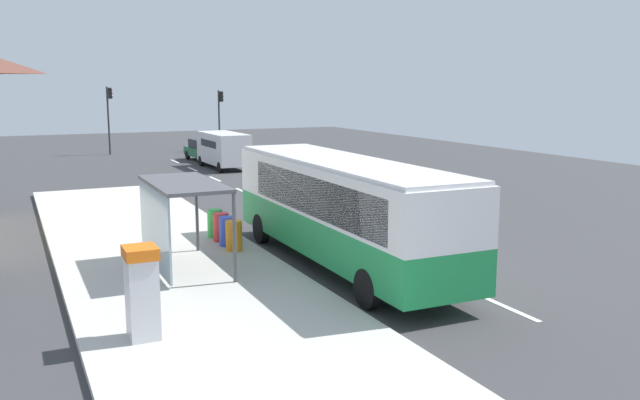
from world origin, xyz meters
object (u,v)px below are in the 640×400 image
(recycling_bin_red, at_px, (221,227))
(traffic_light_far_side, at_px, (109,110))
(recycling_bin_blue, at_px, (227,231))
(bus, at_px, (341,206))
(recycling_bin_orange, at_px, (234,236))
(recycling_bin_green, at_px, (215,223))
(bus_shelter, at_px, (173,203))
(white_van, at_px, (223,148))
(traffic_light_near_side, at_px, (220,111))
(sedan_near, at_px, (205,150))
(ticket_machine, at_px, (142,292))

(recycling_bin_red, relative_size, traffic_light_far_side, 0.18)
(recycling_bin_blue, bearing_deg, recycling_bin_red, 90.00)
(bus, xyz_separation_m, recycling_bin_red, (-2.49, 3.98, -1.19))
(recycling_bin_orange, height_order, recycling_bin_green, same)
(bus_shelter, bearing_deg, bus, -13.48)
(white_van, xyz_separation_m, traffic_light_near_side, (3.30, 11.51, 1.93))
(sedan_near, xyz_separation_m, recycling_bin_green, (-6.50, -24.71, -0.14))
(white_van, height_order, recycling_bin_blue, white_van)
(bus, relative_size, traffic_light_far_side, 2.11)
(bus, relative_size, traffic_light_near_side, 2.25)
(recycling_bin_orange, height_order, traffic_light_near_side, traffic_light_near_side)
(traffic_light_near_side, bearing_deg, ticket_machine, -109.02)
(traffic_light_far_side, bearing_deg, recycling_bin_red, -91.91)
(ticket_machine, bearing_deg, recycling_bin_green, 64.63)
(bus, height_order, white_van, bus)
(recycling_bin_red, bearing_deg, bus, -57.98)
(bus, bearing_deg, traffic_light_far_side, 92.16)
(ticket_machine, relative_size, recycling_bin_blue, 2.04)
(recycling_bin_blue, xyz_separation_m, traffic_light_far_side, (1.10, 33.53, 2.80))
(bus, relative_size, ticket_machine, 5.68)
(recycling_bin_orange, relative_size, recycling_bin_blue, 1.00)
(recycling_bin_blue, bearing_deg, bus_shelter, -135.80)
(bus, xyz_separation_m, white_van, (3.91, 24.49, -0.50))
(sedan_near, height_order, recycling_bin_red, sedan_near)
(white_van, distance_m, bus_shelter, 24.92)
(traffic_light_far_side, relative_size, bus_shelter, 1.30)
(ticket_machine, xyz_separation_m, recycling_bin_orange, (4.02, 6.37, -0.52))
(recycling_bin_blue, relative_size, traffic_light_near_side, 0.19)
(recycling_bin_red, bearing_deg, traffic_light_far_side, 88.09)
(recycling_bin_blue, relative_size, traffic_light_far_side, 0.18)
(traffic_light_near_side, bearing_deg, recycling_bin_blue, -106.51)
(recycling_bin_blue, distance_m, traffic_light_far_side, 33.66)
(ticket_machine, xyz_separation_m, bus_shelter, (1.80, 4.92, 0.93))
(recycling_bin_orange, xyz_separation_m, traffic_light_near_side, (9.70, 33.43, 2.61))
(bus, relative_size, recycling_bin_blue, 11.61)
(white_van, distance_m, traffic_light_near_side, 12.13)
(white_van, xyz_separation_m, sedan_near, (0.10, 4.89, -0.55))
(recycling_bin_red, height_order, bus_shelter, bus_shelter)
(ticket_machine, bearing_deg, white_van, 69.78)
(bus, relative_size, bus_shelter, 2.76)
(recycling_bin_blue, bearing_deg, recycling_bin_green, 90.00)
(sedan_near, xyz_separation_m, recycling_bin_orange, (-6.50, -26.81, -0.14))
(recycling_bin_red, bearing_deg, traffic_light_near_side, 73.15)
(sedan_near, relative_size, ticket_machine, 2.31)
(bus, distance_m, white_van, 24.81)
(white_van, bearing_deg, ticket_machine, -110.22)
(bus, distance_m, recycling_bin_blue, 4.28)
(traffic_light_near_side, distance_m, bus_shelter, 36.88)
(sedan_near, relative_size, recycling_bin_red, 4.72)
(sedan_near, xyz_separation_m, traffic_light_near_side, (3.20, 6.62, 2.48))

